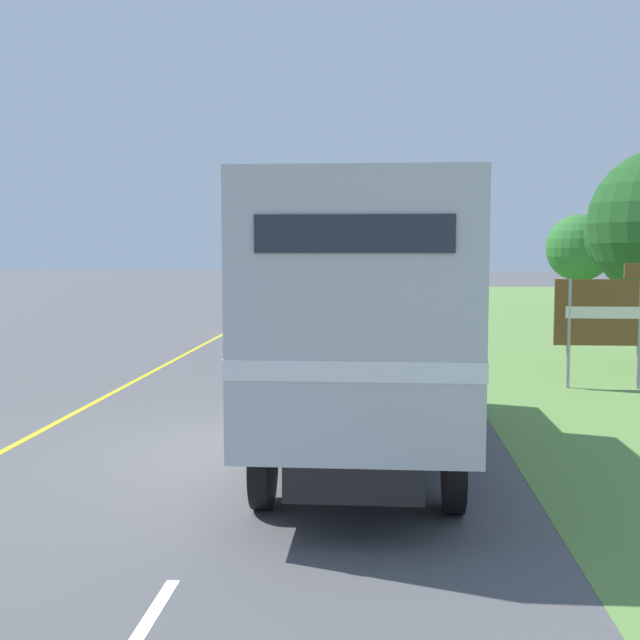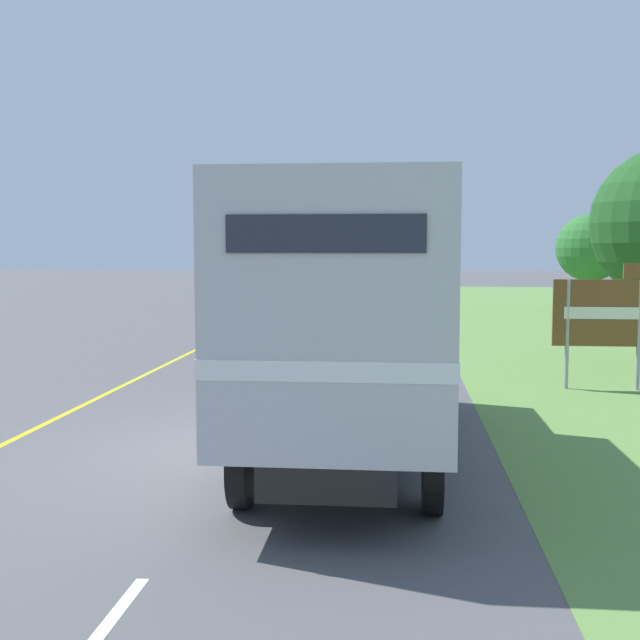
{
  "view_description": "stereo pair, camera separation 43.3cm",
  "coord_description": "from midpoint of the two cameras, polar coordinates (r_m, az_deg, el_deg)",
  "views": [
    {
      "loc": [
        1.85,
        -11.64,
        2.96
      ],
      "look_at": [
        0.3,
        8.2,
        1.2
      ],
      "focal_mm": 45.0,
      "sensor_mm": 36.0,
      "label": 1
    },
    {
      "loc": [
        2.28,
        -11.6,
        2.96
      ],
      "look_at": [
        0.3,
        8.2,
        1.2
      ],
      "focal_mm": 45.0,
      "sensor_mm": 36.0,
      "label": 2
    }
  ],
  "objects": [
    {
      "name": "ground_plane",
      "position": [
        12.16,
        -5.51,
        -9.05
      ],
      "size": [
        200.0,
        200.0,
        0.0
      ],
      "primitive_type": "plane",
      "color": "#515154"
    },
    {
      "name": "centre_dash_mid_b",
      "position": [
        25.55,
        -0.2,
        -1.59
      ],
      "size": [
        0.12,
        2.6,
        0.01
      ],
      "primitive_type": "cube",
      "color": "white",
      "rests_on": "ground"
    },
    {
      "name": "lead_car_white",
      "position": [
        28.35,
        -3.97,
        0.93
      ],
      "size": [
        1.8,
        4.05,
        1.83
      ],
      "color": "black",
      "rests_on": "ground"
    },
    {
      "name": "roadside_tree_far",
      "position": [
        40.79,
        17.7,
        4.9
      ],
      "size": [
        3.24,
        3.24,
        4.66
      ],
      "color": "brown",
      "rests_on": "ground"
    },
    {
      "name": "centre_dash_mid_a",
      "position": [
        19.04,
        -1.82,
        -3.88
      ],
      "size": [
        0.12,
        2.6,
        0.01
      ],
      "primitive_type": "cube",
      "color": "white",
      "rests_on": "ground"
    },
    {
      "name": "edge_line_yellow",
      "position": [
        30.4,
        -6.49,
        -0.56
      ],
      "size": [
        0.12,
        69.41,
        0.01
      ],
      "primitive_type": "cube",
      "color": "yellow",
      "rests_on": "ground"
    },
    {
      "name": "centre_dash_farthest",
      "position": [
        38.66,
        1.39,
        0.66
      ],
      "size": [
        0.12,
        2.6,
        0.01
      ],
      "primitive_type": "cube",
      "color": "white",
      "rests_on": "ground"
    },
    {
      "name": "lead_car_silver_ahead",
      "position": [
        37.82,
        3.85,
        2.05
      ],
      "size": [
        1.8,
        3.87,
        1.97
      ],
      "color": "black",
      "rests_on": "ground"
    },
    {
      "name": "centre_dash_near",
      "position": [
        12.62,
        -5.13,
        -8.51
      ],
      "size": [
        0.12,
        2.6,
        0.01
      ],
      "primitive_type": "cube",
      "color": "white",
      "rests_on": "ground"
    },
    {
      "name": "highway_sign",
      "position": [
        17.94,
        19.04,
        0.43
      ],
      "size": [
        2.09,
        0.09,
        2.67
      ],
      "color": "#9E9EA3",
      "rests_on": "ground"
    },
    {
      "name": "roadside_tree_mid",
      "position": [
        31.09,
        20.55,
        5.56
      ],
      "size": [
        2.9,
        2.9,
        4.88
      ],
      "color": "#4C3823",
      "rests_on": "ground"
    },
    {
      "name": "lead_car_red_ahead",
      "position": [
        54.52,
        0.58,
        3.01
      ],
      "size": [
        1.8,
        4.32,
        2.06
      ],
      "color": "black",
      "rests_on": "ground"
    },
    {
      "name": "horse_trailer_truck",
      "position": [
        11.34,
        2.01,
        0.57
      ],
      "size": [
        2.53,
        8.3,
        3.75
      ],
      "color": "black",
      "rests_on": "ground"
    },
    {
      "name": "centre_dash_far",
      "position": [
        32.1,
        0.76,
        -0.24
      ],
      "size": [
        0.12,
        2.6,
        0.01
      ],
      "primitive_type": "cube",
      "color": "white",
      "rests_on": "ground"
    }
  ]
}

